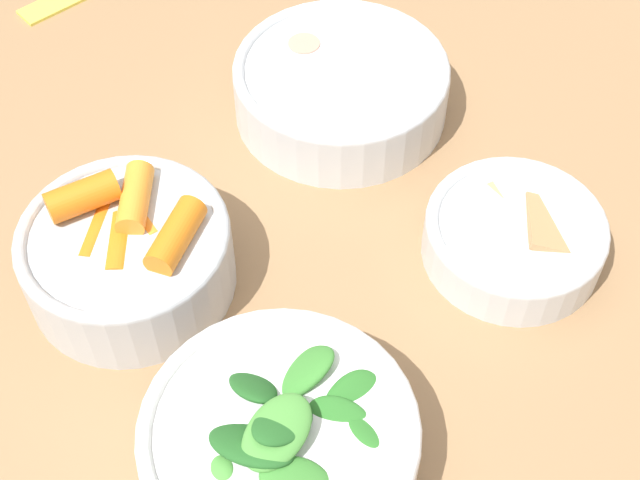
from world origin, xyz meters
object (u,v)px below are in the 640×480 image
at_px(bowl_greens, 280,444).
at_px(bowl_cookies, 514,235).
at_px(bowl_beans_hotdog, 341,89).
at_px(bowl_carrots, 128,252).

height_order(bowl_greens, bowl_cookies, bowl_greens).
bearing_deg(bowl_beans_hotdog, bowl_cookies, -83.77).
height_order(bowl_carrots, bowl_cookies, bowl_carrots).
distance_m(bowl_greens, bowl_beans_hotdog, 0.33).
xyz_separation_m(bowl_beans_hotdog, bowl_cookies, (0.02, -0.20, -0.00)).
bearing_deg(bowl_cookies, bowl_greens, -167.22).
height_order(bowl_carrots, bowl_beans_hotdog, bowl_carrots).
bearing_deg(bowl_greens, bowl_cookies, 12.78).
relative_size(bowl_greens, bowl_beans_hotdog, 0.96).
distance_m(bowl_beans_hotdog, bowl_cookies, 0.20).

